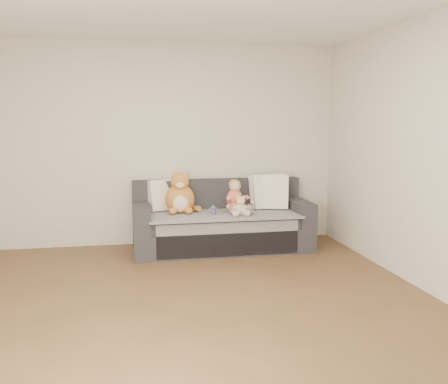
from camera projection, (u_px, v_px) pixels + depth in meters
The scene contains 10 objects.
room_shell at pixel (185, 156), 4.46m from camera, with size 5.00×5.00×5.00m.
sofa at pixel (221, 224), 6.32m from camera, with size 2.20×0.94×0.85m.
cushion_left at pixel (165, 195), 6.37m from camera, with size 0.47×0.34×0.41m.
cushion_right_back at pixel (268, 191), 6.53m from camera, with size 0.52×0.33×0.46m.
cushion_right_front at pixel (270, 192), 6.47m from camera, with size 0.52×0.35×0.45m.
toddler at pixel (236, 199), 6.18m from camera, with size 0.30×0.43×0.42m.
plush_cat at pixel (180, 196), 6.20m from camera, with size 0.44×0.38×0.56m.
teddy_bear at pixel (241, 207), 6.06m from camera, with size 0.19×0.14×0.24m.
plush_cow at pixel (249, 210), 6.06m from camera, with size 0.12×0.19×0.15m.
sippy_cup at pixel (213, 210), 6.10m from camera, with size 0.10×0.07×0.11m.
Camera 1 is at (-0.51, -4.03, 1.62)m, focal length 40.00 mm.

